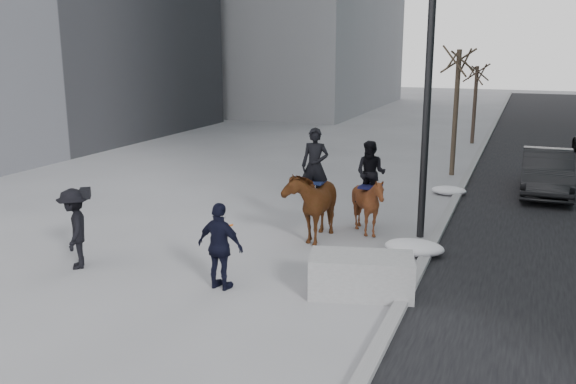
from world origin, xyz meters
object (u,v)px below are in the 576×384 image
at_px(planter, 361,275).
at_px(mounted_left, 313,198).
at_px(mounted_right, 369,198).
at_px(car_near, 546,172).

height_order(planter, mounted_left, mounted_left).
distance_m(mounted_left, mounted_right, 1.45).
distance_m(planter, mounted_right, 3.97).
bearing_deg(car_near, planter, -108.96).
height_order(planter, car_near, car_near).
bearing_deg(mounted_left, planter, -56.00).
distance_m(planter, car_near, 10.80).
relative_size(planter, car_near, 0.46).
bearing_deg(planter, car_near, 71.45).
xyz_separation_m(car_near, mounted_right, (-4.27, -6.40, 0.24)).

